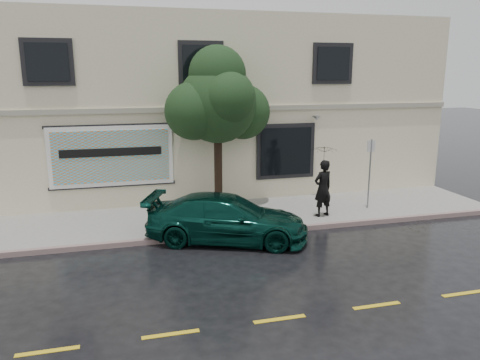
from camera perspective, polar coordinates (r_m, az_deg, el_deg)
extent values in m
plane|color=black|center=(12.93, -0.40, -9.18)|extent=(90.00, 90.00, 0.00)
cube|color=#9A9992|center=(15.88, -3.33, -4.63)|extent=(20.00, 3.50, 0.15)
cube|color=gray|center=(14.26, -1.92, -6.70)|extent=(20.00, 0.18, 0.16)
cube|color=gold|center=(9.91, 4.86, -16.53)|extent=(19.00, 0.12, 0.01)
cube|color=beige|center=(20.85, -6.67, 9.12)|extent=(20.00, 8.00, 7.00)
cube|color=#9E9984|center=(16.87, -4.67, 8.61)|extent=(20.00, 0.12, 0.18)
cube|color=black|center=(17.91, 5.57, 3.52)|extent=(2.30, 0.10, 2.10)
cube|color=black|center=(17.85, 5.64, 3.49)|extent=(2.00, 0.05, 1.80)
cube|color=black|center=(16.62, -22.43, 13.15)|extent=(1.30, 0.05, 1.20)
cube|color=black|center=(16.76, -4.73, 14.05)|extent=(1.30, 0.05, 1.20)
cube|color=black|center=(18.32, 11.31, 13.76)|extent=(1.30, 0.05, 1.20)
cube|color=white|center=(16.77, -15.39, 2.82)|extent=(4.20, 0.06, 2.10)
cube|color=orange|center=(16.73, -15.39, 2.79)|extent=(3.90, 0.04, 1.80)
cube|color=black|center=(17.01, -15.18, -0.65)|extent=(4.30, 0.10, 0.10)
cube|color=black|center=(16.65, -15.60, 6.39)|extent=(4.30, 0.10, 0.10)
cube|color=black|center=(16.67, -15.42, 3.28)|extent=(3.40, 0.02, 0.28)
imported|color=#08332A|center=(13.79, -1.58, -4.70)|extent=(5.15, 3.65, 1.37)
imported|color=black|center=(15.83, 10.07, -1.00)|extent=(0.79, 0.62, 1.91)
imported|color=black|center=(15.57, 10.26, 3.68)|extent=(1.17, 1.17, 0.70)
cylinder|color=black|center=(16.50, -2.66, 0.99)|extent=(0.28, 0.28, 2.60)
sphere|color=black|center=(16.17, -2.75, 9.29)|extent=(2.70, 2.70, 2.70)
cylinder|color=gray|center=(17.03, 15.51, 0.69)|extent=(0.05, 0.05, 2.47)
cube|color=silver|center=(16.86, 15.71, 4.00)|extent=(0.30, 0.04, 0.40)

